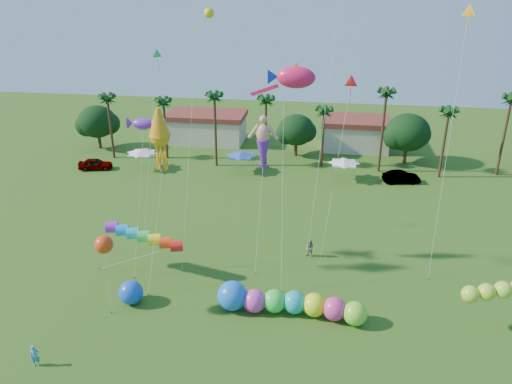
# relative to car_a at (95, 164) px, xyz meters

# --- Properties ---
(ground) EXTENTS (160.00, 160.00, 0.00)m
(ground) POSITION_rel_car_a_xyz_m (26.60, -34.99, -0.79)
(ground) COLOR #285116
(ground) RESTS_ON ground
(tree_line) EXTENTS (69.46, 8.91, 11.00)m
(tree_line) POSITION_rel_car_a_xyz_m (30.17, 9.01, 3.48)
(tree_line) COLOR #3A2819
(tree_line) RESTS_ON ground
(buildings_row) EXTENTS (35.00, 7.00, 4.00)m
(buildings_row) POSITION_rel_car_a_xyz_m (23.51, 15.01, 1.21)
(buildings_row) COLOR beige
(buildings_row) RESTS_ON ground
(tent_row) EXTENTS (31.00, 4.00, 0.60)m
(tent_row) POSITION_rel_car_a_xyz_m (20.60, 1.35, 1.96)
(tent_row) COLOR white
(tent_row) RESTS_ON ground
(car_a) EXTENTS (4.95, 2.84, 1.59)m
(car_a) POSITION_rel_car_a_xyz_m (0.00, 0.00, 0.00)
(car_a) COLOR #4C4C54
(car_a) RESTS_ON ground
(car_b) EXTENTS (5.05, 2.49, 1.59)m
(car_b) POSITION_rel_car_a_xyz_m (42.23, 1.13, 0.00)
(car_b) COLOR #4C4C54
(car_b) RESTS_ON ground
(spectator_a) EXTENTS (0.73, 0.65, 1.69)m
(spectator_a) POSITION_rel_car_a_xyz_m (12.70, -37.22, 0.05)
(spectator_a) COLOR teal
(spectator_a) RESTS_ON ground
(spectator_b) EXTENTS (1.12, 1.01, 1.88)m
(spectator_b) POSITION_rel_car_a_xyz_m (31.14, -19.60, 0.15)
(spectator_b) COLOR gray
(spectator_b) RESTS_ON ground
(caterpillar_inflatable) EXTENTS (12.18, 2.82, 2.48)m
(caterpillar_inflatable) POSITION_rel_car_a_xyz_m (29.56, -28.78, 0.25)
(caterpillar_inflatable) COLOR #E93DB7
(caterpillar_inflatable) RESTS_ON ground
(blue_ball) EXTENTS (2.04, 2.04, 2.04)m
(blue_ball) POSITION_rel_car_a_xyz_m (16.65, -29.20, 0.23)
(blue_ball) COLOR blue
(blue_ball) RESTS_ON ground
(rainbow_tube) EXTENTS (9.86, 1.71, 3.91)m
(rainbow_tube) POSITION_rel_car_a_xyz_m (17.64, -25.09, 2.59)
(rainbow_tube) COLOR red
(rainbow_tube) RESTS_ON ground
(green_worm) EXTENTS (9.58, 1.91, 4.06)m
(green_worm) POSITION_rel_car_a_xyz_m (43.51, -28.73, 2.46)
(green_worm) COLOR #A6DD31
(green_worm) RESTS_ON ground
(orange_ball_kite) EXTENTS (1.78, 1.78, 6.93)m
(orange_ball_kite) POSITION_rel_car_a_xyz_m (15.46, -30.40, 5.40)
(orange_ball_kite) COLOR #E14012
(orange_ball_kite) RESTS_ON ground
(merman_kite) EXTENTS (2.11, 3.98, 13.74)m
(merman_kite) POSITION_rel_car_a_xyz_m (26.55, -20.18, 10.53)
(merman_kite) COLOR tan
(merman_kite) RESTS_ON ground
(fish_kite) EXTENTS (4.99, 6.10, 18.69)m
(fish_kite) POSITION_rel_car_a_xyz_m (29.33, -21.07, 16.89)
(fish_kite) COLOR #E91955
(fish_kite) RESTS_ON ground
(squid_kite) EXTENTS (2.40, 5.75, 15.48)m
(squid_kite) POSITION_rel_car_a_xyz_m (18.24, -23.51, 12.07)
(squid_kite) COLOR orange
(squid_kite) RESTS_ON ground
(lobster_kite) EXTENTS (3.65, 5.59, 13.99)m
(lobster_kite) POSITION_rel_car_a_xyz_m (15.99, -21.29, 12.51)
(lobster_kite) COLOR purple
(lobster_kite) RESTS_ON ground
(delta_kite_red) EXTENTS (2.54, 3.86, 17.39)m
(delta_kite_red) POSITION_rel_car_a_xyz_m (33.91, -17.66, 15.73)
(delta_kite_red) COLOR red
(delta_kite_red) RESTS_ON ground
(delta_kite_yellow) EXTENTS (1.26, 3.88, 23.36)m
(delta_kite_yellow) POSITION_rel_car_a_xyz_m (42.54, -18.73, 21.55)
(delta_kite_yellow) COLOR #FFA51A
(delta_kite_yellow) RESTS_ON ground
(delta_kite_green) EXTENTS (2.20, 4.42, 18.91)m
(delta_kite_green) POSITION_rel_car_a_xyz_m (15.57, -15.22, 17.11)
(delta_kite_green) COLOR green
(delta_kite_green) RESTS_ON ground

